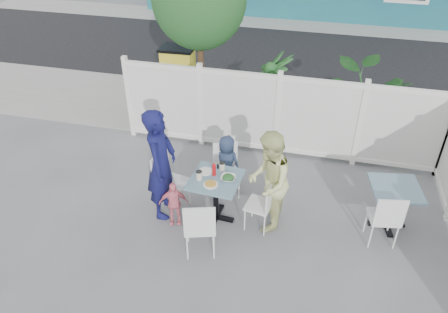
% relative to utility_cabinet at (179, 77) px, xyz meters
% --- Properties ---
extents(ground, '(80.00, 80.00, 0.00)m').
position_rel_utility_cabinet_xyz_m(ground, '(2.34, -4.00, -0.63)').
color(ground, slate).
extents(near_sidewalk, '(24.00, 2.60, 0.01)m').
position_rel_utility_cabinet_xyz_m(near_sidewalk, '(2.34, -0.20, -0.63)').
color(near_sidewalk, gray).
rests_on(near_sidewalk, ground).
extents(street, '(24.00, 5.00, 0.01)m').
position_rel_utility_cabinet_xyz_m(street, '(2.34, 3.50, -0.63)').
color(street, black).
rests_on(street, ground).
extents(far_sidewalk, '(24.00, 1.60, 0.01)m').
position_rel_utility_cabinet_xyz_m(far_sidewalk, '(2.34, 6.60, -0.63)').
color(far_sidewalk, gray).
rests_on(far_sidewalk, ground).
extents(fence_back, '(5.86, 0.08, 1.60)m').
position_rel_utility_cabinet_xyz_m(fence_back, '(2.44, -1.60, 0.15)').
color(fence_back, white).
rests_on(fence_back, ground).
extents(utility_cabinet, '(0.71, 0.52, 1.27)m').
position_rel_utility_cabinet_xyz_m(utility_cabinet, '(0.00, 0.00, 0.00)').
color(utility_cabinet, yellow).
rests_on(utility_cabinet, ground).
extents(potted_shrub_a, '(1.20, 1.20, 1.70)m').
position_rel_utility_cabinet_xyz_m(potted_shrub_a, '(2.23, -0.90, 0.21)').
color(potted_shrub_a, '#184C26').
rests_on(potted_shrub_a, ground).
extents(potted_shrub_b, '(1.72, 1.56, 1.67)m').
position_rel_utility_cabinet_xyz_m(potted_shrub_b, '(4.10, -1.00, 0.20)').
color(potted_shrub_b, '#184C26').
rests_on(potted_shrub_b, ground).
extents(main_table, '(0.78, 0.78, 0.77)m').
position_rel_utility_cabinet_xyz_m(main_table, '(1.82, -3.65, -0.04)').
color(main_table, teal).
rests_on(main_table, ground).
extents(spare_table, '(0.80, 0.80, 0.74)m').
position_rel_utility_cabinet_xyz_m(spare_table, '(4.41, -3.18, -0.06)').
color(spare_table, teal).
rests_on(spare_table, ground).
extents(chair_left, '(0.52, 0.54, 1.01)m').
position_rel_utility_cabinet_xyz_m(chair_left, '(1.03, -3.56, -0.05)').
color(chair_left, white).
rests_on(chair_left, ground).
extents(chair_right, '(0.43, 0.44, 0.85)m').
position_rel_utility_cabinet_xyz_m(chair_right, '(2.56, -3.68, -0.14)').
color(chair_right, white).
rests_on(chair_right, ground).
extents(chair_back, '(0.52, 0.52, 0.89)m').
position_rel_utility_cabinet_xyz_m(chair_back, '(1.81, -2.93, -0.12)').
color(chair_back, white).
rests_on(chair_back, ground).
extents(chair_near, '(0.53, 0.52, 0.95)m').
position_rel_utility_cabinet_xyz_m(chair_near, '(1.80, -4.43, -0.08)').
color(chair_near, white).
rests_on(chair_near, ground).
extents(chair_spare, '(0.48, 0.47, 0.91)m').
position_rel_utility_cabinet_xyz_m(chair_spare, '(4.29, -3.61, -0.11)').
color(chair_spare, white).
rests_on(chair_spare, ground).
extents(man, '(0.49, 0.69, 1.82)m').
position_rel_utility_cabinet_xyz_m(man, '(0.99, -3.67, 0.27)').
color(man, '#111349').
rests_on(man, ground).
extents(woman, '(0.66, 0.82, 1.61)m').
position_rel_utility_cabinet_xyz_m(woman, '(2.60, -3.59, 0.17)').
color(woman, '#CFD749').
rests_on(woman, ground).
extents(boy, '(0.56, 0.44, 1.00)m').
position_rel_utility_cabinet_xyz_m(boy, '(1.80, -2.84, -0.13)').
color(boy, '#253451').
rests_on(boy, ground).
extents(toddler, '(0.48, 0.30, 0.76)m').
position_rel_utility_cabinet_xyz_m(toddler, '(1.23, -3.89, -0.26)').
color(toddler, pink).
rests_on(toddler, ground).
extents(plate_main, '(0.22, 0.22, 0.01)m').
position_rel_utility_cabinet_xyz_m(plate_main, '(1.79, -3.81, 0.14)').
color(plate_main, white).
rests_on(plate_main, main_table).
extents(plate_side, '(0.22, 0.22, 0.01)m').
position_rel_utility_cabinet_xyz_m(plate_side, '(1.63, -3.52, 0.14)').
color(plate_side, white).
rests_on(plate_side, main_table).
extents(salad_bowl, '(0.22, 0.22, 0.05)m').
position_rel_utility_cabinet_xyz_m(salad_bowl, '(2.01, -3.63, 0.16)').
color(salad_bowl, white).
rests_on(salad_bowl, main_table).
extents(coffee_cup_a, '(0.09, 0.09, 0.13)m').
position_rel_utility_cabinet_xyz_m(coffee_cup_a, '(1.59, -3.72, 0.20)').
color(coffee_cup_a, beige).
rests_on(coffee_cup_a, main_table).
extents(coffee_cup_b, '(0.08, 0.08, 0.12)m').
position_rel_utility_cabinet_xyz_m(coffee_cup_b, '(1.86, -3.41, 0.20)').
color(coffee_cup_b, beige).
rests_on(coffee_cup_b, main_table).
extents(ketchup_bottle, '(0.06, 0.06, 0.19)m').
position_rel_utility_cabinet_xyz_m(ketchup_bottle, '(1.78, -3.57, 0.23)').
color(ketchup_bottle, '#B50F12').
rests_on(ketchup_bottle, main_table).
extents(salt_shaker, '(0.03, 0.03, 0.07)m').
position_rel_utility_cabinet_xyz_m(salt_shaker, '(1.74, -3.38, 0.17)').
color(salt_shaker, white).
rests_on(salt_shaker, main_table).
extents(pepper_shaker, '(0.03, 0.03, 0.07)m').
position_rel_utility_cabinet_xyz_m(pepper_shaker, '(1.79, -3.39, 0.17)').
color(pepper_shaker, black).
rests_on(pepper_shaker, main_table).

